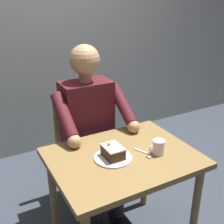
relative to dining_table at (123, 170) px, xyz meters
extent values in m
cube|color=#A7ADA5|center=(0.00, -1.62, 0.88)|extent=(6.40, 0.12, 3.00)
cube|color=olive|center=(0.00, 0.00, 0.09)|extent=(0.87, 0.67, 0.04)
cylinder|color=olive|center=(-0.37, 0.27, -0.26)|extent=(0.05, 0.05, 0.71)
cylinder|color=olive|center=(-0.37, -0.27, -0.26)|extent=(0.05, 0.05, 0.71)
cylinder|color=olive|center=(0.37, -0.27, -0.26)|extent=(0.05, 0.05, 0.71)
cube|color=olive|center=(0.00, -0.55, -0.17)|extent=(0.42, 0.42, 0.04)
cube|color=olive|center=(0.00, -0.74, 0.07)|extent=(0.38, 0.04, 0.45)
cylinder|color=olive|center=(-0.18, -0.37, -0.39)|extent=(0.04, 0.04, 0.45)
cylinder|color=olive|center=(0.18, -0.37, -0.39)|extent=(0.04, 0.04, 0.45)
cylinder|color=olive|center=(-0.18, -0.73, -0.39)|extent=(0.04, 0.04, 0.45)
cylinder|color=olive|center=(0.18, -0.73, -0.39)|extent=(0.04, 0.04, 0.45)
cube|color=#4E161E|center=(0.00, -0.53, 0.14)|extent=(0.36, 0.22, 0.58)
sphere|color=tan|center=(0.00, -0.53, 0.58)|extent=(0.21, 0.21, 0.21)
cylinder|color=tan|center=(0.00, -0.53, 0.46)|extent=(0.09, 0.09, 0.06)
cylinder|color=#4E161E|center=(-0.22, -0.39, 0.27)|extent=(0.08, 0.33, 0.26)
sphere|color=tan|center=(-0.22, -0.23, 0.15)|extent=(0.09, 0.09, 0.09)
cylinder|color=#4E161E|center=(0.22, -0.39, 0.27)|extent=(0.08, 0.33, 0.26)
sphere|color=tan|center=(0.22, -0.23, 0.15)|extent=(0.09, 0.09, 0.09)
cylinder|color=#2C2C36|center=(-0.09, -0.41, -0.17)|extent=(0.13, 0.38, 0.14)
cylinder|color=#2C2C36|center=(0.09, -0.41, -0.17)|extent=(0.13, 0.38, 0.14)
cylinder|color=#2C2C36|center=(-0.09, -0.23, -0.40)|extent=(0.11, 0.11, 0.43)
cube|color=black|center=(-0.09, -0.17, -0.59)|extent=(0.09, 0.22, 0.05)
cylinder|color=#2C2C36|center=(0.09, -0.23, -0.40)|extent=(0.11, 0.11, 0.43)
cylinder|color=white|center=(0.07, 0.00, 0.11)|extent=(0.22, 0.22, 0.01)
cube|color=#3D2414|center=(0.07, 0.00, 0.15)|extent=(0.10, 0.13, 0.06)
cube|color=beige|center=(0.07, 0.00, 0.18)|extent=(0.10, 0.13, 0.01)
sphere|color=gold|center=(0.08, -0.02, 0.20)|extent=(0.02, 0.02, 0.02)
cylinder|color=white|center=(-0.20, 0.09, 0.15)|extent=(0.07, 0.07, 0.09)
torus|color=white|center=(-0.15, 0.09, 0.16)|extent=(0.05, 0.01, 0.05)
cylinder|color=black|center=(-0.20, 0.09, 0.19)|extent=(0.06, 0.06, 0.01)
cube|color=silver|center=(-0.12, 0.02, 0.11)|extent=(0.06, 0.11, 0.01)
ellipsoid|color=silver|center=(-0.12, 0.09, 0.11)|extent=(0.03, 0.04, 0.01)
camera|label=1|loc=(0.77, 1.27, 1.02)|focal=45.96mm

